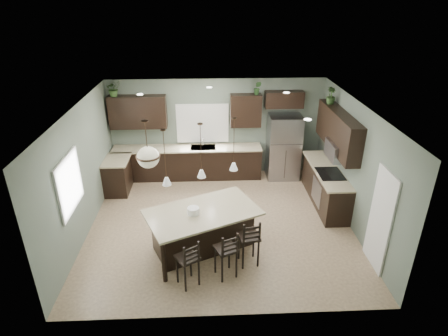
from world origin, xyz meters
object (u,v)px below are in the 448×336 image
refrigerator (284,147)px  bar_stool_left (188,262)px  kitchen_island (203,230)px  bar_stool_right (249,241)px  plant_back_left (114,89)px  bar_stool_center (226,253)px  serving_dish (193,211)px

refrigerator → bar_stool_left: bearing=-120.5°
kitchen_island → bar_stool_right: 1.02m
refrigerator → plant_back_left: size_ratio=4.44×
kitchen_island → bar_stool_center: (0.43, -0.83, 0.05)m
serving_dish → bar_stool_right: serving_dish is taller
bar_stool_left → bar_stool_right: bearing=-8.1°
bar_stool_left → refrigerator: bearing=26.5°
kitchen_island → bar_stool_right: bearing=-53.0°
serving_dish → refrigerator: bearing=54.0°
bar_stool_right → plant_back_left: bearing=118.3°
serving_dish → bar_stool_right: (1.08, -0.41, -0.47)m
refrigerator → kitchen_island: refrigerator is taller
refrigerator → kitchen_island: size_ratio=0.83×
plant_back_left → bar_stool_right: bearing=-51.0°
kitchen_island → bar_stool_center: size_ratio=2.17×
bar_stool_center → bar_stool_right: 0.58m
kitchen_island → serving_dish: size_ratio=9.25×
plant_back_left → bar_stool_left: bearing=-65.6°
refrigerator → bar_stool_left: (-2.56, -4.35, -0.43)m
refrigerator → bar_stool_left: size_ratio=1.85×
refrigerator → serving_dish: bearing=-126.0°
bar_stool_left → bar_stool_center: bar_stool_center is taller
bar_stool_right → plant_back_left: plant_back_left is taller
refrigerator → serving_dish: (-2.46, -3.39, 0.07)m
refrigerator → bar_stool_center: 4.56m
serving_dish → bar_stool_center: size_ratio=0.23×
kitchen_island → bar_stool_right: bar_stool_right is taller
refrigerator → kitchen_island: bearing=-124.5°
bar_stool_left → bar_stool_center: size_ratio=0.97×
serving_dish → bar_stool_left: serving_dish is taller
bar_stool_right → bar_stool_center: bearing=-154.6°
bar_stool_center → plant_back_left: bearing=98.5°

